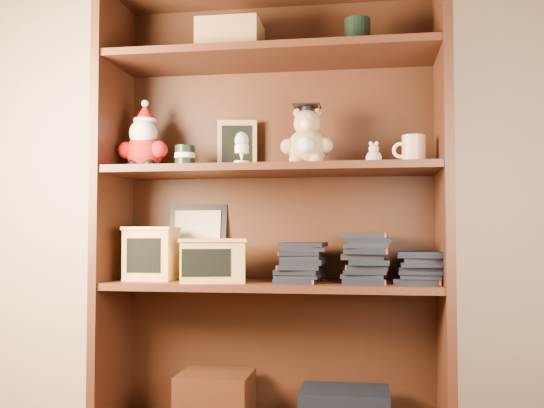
{
  "coord_description": "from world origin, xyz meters",
  "views": [
    {
      "loc": [
        0.28,
        -0.89,
        0.72
      ],
      "look_at": [
        -0.07,
        1.3,
        0.82
      ],
      "focal_mm": 42.0,
      "sensor_mm": 36.0,
      "label": 1
    }
  ],
  "objects": [
    {
      "name": "bookcase",
      "position": [
        -0.07,
        1.36,
        0.78
      ],
      "size": [
        1.2,
        0.35,
        1.6
      ],
      "color": "#401E12",
      "rests_on": "ground"
    },
    {
      "name": "shelf_lower",
      "position": [
        -0.07,
        1.3,
        0.54
      ],
      "size": [
        1.14,
        0.33,
        0.02
      ],
      "color": "#401E12",
      "rests_on": "ground"
    },
    {
      "name": "shelf_upper",
      "position": [
        -0.07,
        1.3,
        0.94
      ],
      "size": [
        1.14,
        0.33,
        0.02
      ],
      "color": "#401E12",
      "rests_on": "ground"
    },
    {
      "name": "santa_plush",
      "position": [
        -0.53,
        1.3,
        1.04
      ],
      "size": [
        0.18,
        0.13,
        0.26
      ],
      "color": "#A50F0F",
      "rests_on": "shelf_upper"
    },
    {
      "name": "teachers_tin",
      "position": [
        -0.38,
        1.3,
        0.99
      ],
      "size": [
        0.07,
        0.07,
        0.08
      ],
      "color": "black",
      "rests_on": "shelf_upper"
    },
    {
      "name": "chalkboard_plaque",
      "position": [
        -0.22,
        1.42,
        1.04
      ],
      "size": [
        0.15,
        0.09,
        0.19
      ],
      "color": "#9E7547",
      "rests_on": "shelf_upper"
    },
    {
      "name": "egg_cup",
      "position": [
        -0.16,
        1.23,
        1.01
      ],
      "size": [
        0.05,
        0.05,
        0.11
      ],
      "color": "white",
      "rests_on": "shelf_upper"
    },
    {
      "name": "grad_teddy_bear",
      "position": [
        0.06,
        1.3,
        1.03
      ],
      "size": [
        0.18,
        0.16,
        0.22
      ],
      "color": "tan",
      "rests_on": "shelf_upper"
    },
    {
      "name": "pink_figurine",
      "position": [
        0.29,
        1.31,
        0.98
      ],
      "size": [
        0.05,
        0.05,
        0.09
      ],
      "color": "#D3A6A3",
      "rests_on": "shelf_upper"
    },
    {
      "name": "teacher_mug",
      "position": [
        0.42,
        1.3,
        1.0
      ],
      "size": [
        0.11,
        0.08,
        0.1
      ],
      "color": "silver",
      "rests_on": "shelf_upper"
    },
    {
      "name": "certificate_frame",
      "position": [
        -0.37,
        1.44,
        0.69
      ],
      "size": [
        0.22,
        0.06,
        0.28
      ],
      "color": "black",
      "rests_on": "shelf_lower"
    },
    {
      "name": "treats_box",
      "position": [
        -0.5,
        1.3,
        0.65
      ],
      "size": [
        0.18,
        0.18,
        0.19
      ],
      "color": "#DDA85A",
      "rests_on": "shelf_lower"
    },
    {
      "name": "pencils_box",
      "position": [
        -0.26,
        1.24,
        0.63
      ],
      "size": [
        0.26,
        0.22,
        0.15
      ],
      "color": "#DDA85A",
      "rests_on": "shelf_lower"
    },
    {
      "name": "book_stack_left",
      "position": [
        0.04,
        1.3,
        0.62
      ],
      "size": [
        0.14,
        0.2,
        0.14
      ],
      "color": "black",
      "rests_on": "shelf_lower"
    },
    {
      "name": "book_stack_mid",
      "position": [
        0.26,
        1.3,
        0.63
      ],
      "size": [
        0.14,
        0.2,
        0.16
      ],
      "color": "black",
      "rests_on": "shelf_lower"
    },
    {
      "name": "book_stack_right",
      "position": [
        0.43,
        1.3,
        0.61
      ],
      "size": [
        0.14,
        0.2,
        0.11
      ],
      "color": "black",
      "rests_on": "shelf_lower"
    }
  ]
}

